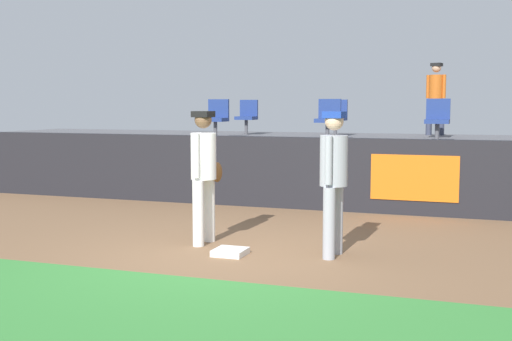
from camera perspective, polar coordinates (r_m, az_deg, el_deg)
ground_plane at (r=8.41m, az=-3.31°, el=-7.50°), size 60.00×60.00×0.00m
grass_foreground_strip at (r=6.29m, az=-12.18°, el=-12.17°), size 18.00×2.80×0.01m
first_base at (r=8.45m, az=-2.27°, el=-7.14°), size 0.40×0.40×0.08m
player_fielder_home at (r=8.99m, az=-4.56°, el=0.25°), size 0.37×0.57×1.84m
player_runner_visitor at (r=8.26m, az=6.82°, el=-0.23°), size 0.38×0.52×1.85m
field_wall at (r=12.09m, az=4.16°, el=-0.23°), size 18.00×0.26×1.33m
bleacher_platform at (r=14.58m, az=6.78°, el=0.53°), size 18.00×4.80×1.21m
seat_back_center at (r=15.20m, az=7.04°, el=4.80°), size 0.47×0.44×0.84m
seat_front_left at (r=14.16m, az=-3.47°, el=4.77°), size 0.47×0.44×0.84m
seat_front_center at (r=13.39m, az=6.36°, el=4.68°), size 0.46×0.44×0.84m
seat_back_right at (r=14.88m, az=15.67°, el=4.61°), size 0.48×0.44×0.84m
seat_back_left at (r=15.81m, az=-0.77°, el=4.88°), size 0.45×0.44×0.84m
seat_front_right at (r=13.07m, az=15.62°, el=4.48°), size 0.45×0.44×0.84m
spectator_hooded at (r=16.02m, az=15.48°, el=6.51°), size 0.46×0.40×1.70m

